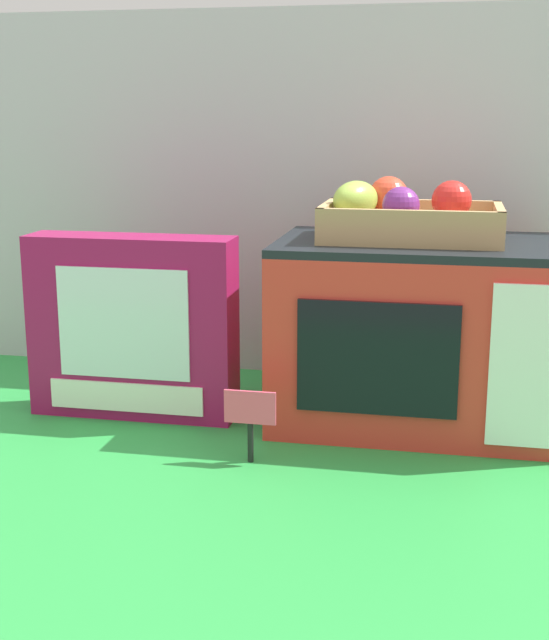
{
  "coord_description": "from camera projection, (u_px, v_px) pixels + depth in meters",
  "views": [
    {
      "loc": [
        0.24,
        -1.25,
        0.46
      ],
      "look_at": [
        -0.02,
        0.01,
        0.15
      ],
      "focal_mm": 49.23,
      "sensor_mm": 36.0,
      "label": 1
    }
  ],
  "objects": [
    {
      "name": "toy_microwave",
      "position": [
        419.0,
        333.0,
        1.31
      ],
      "size": [
        0.42,
        0.27,
        0.28
      ],
      "color": "red",
      "rests_on": "ground"
    },
    {
      "name": "food_groups_crate",
      "position": [
        405.0,
        217.0,
        1.28
      ],
      "size": [
        0.26,
        0.17,
        0.09
      ],
      "color": "tan",
      "rests_on": "toy_microwave"
    },
    {
      "name": "cookie_set_box",
      "position": [
        133.0,
        327.0,
        1.34
      ],
      "size": [
        0.32,
        0.08,
        0.28
      ],
      "color": "#99144C",
      "rests_on": "ground"
    },
    {
      "name": "display_back_panel",
      "position": [
        315.0,
        197.0,
        1.52
      ],
      "size": [
        1.61,
        0.03,
        0.63
      ],
      "primitive_type": "cube",
      "color": "#B7BABF",
      "rests_on": "ground"
    },
    {
      "name": "ground_plane",
      "position": [
        286.0,
        418.0,
        1.35
      ],
      "size": [
        1.7,
        1.7,
        0.0
      ],
      "primitive_type": "plane",
      "color": "green",
      "rests_on": "ground"
    },
    {
      "name": "price_sign",
      "position": [
        250.0,
        415.0,
        1.16
      ],
      "size": [
        0.07,
        0.01,
        0.1
      ],
      "color": "black",
      "rests_on": "ground"
    }
  ]
}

